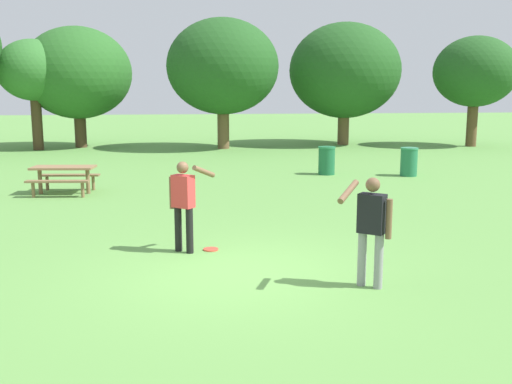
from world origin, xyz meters
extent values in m
plane|color=#609947|center=(0.00, 0.00, 0.00)|extent=(120.00, 120.00, 0.00)
cylinder|color=black|center=(-0.93, 1.41, 0.41)|extent=(0.13, 0.13, 0.82)
cylinder|color=black|center=(-0.73, 1.25, 0.41)|extent=(0.13, 0.13, 0.82)
cube|color=#D83838|center=(-0.83, 1.33, 1.11)|extent=(0.43, 0.41, 0.58)
sphere|color=brown|center=(-0.83, 1.33, 1.53)|extent=(0.21, 0.21, 0.21)
cylinder|color=brown|center=(-1.03, 1.50, 1.06)|extent=(0.09, 0.09, 0.58)
cylinder|color=brown|center=(-0.45, 1.37, 1.45)|extent=(0.44, 0.50, 0.28)
cylinder|color=gray|center=(1.98, -1.01, 0.41)|extent=(0.13, 0.13, 0.82)
cylinder|color=gray|center=(1.78, -0.84, 0.41)|extent=(0.13, 0.13, 0.82)
cube|color=black|center=(1.88, -0.93, 1.11)|extent=(0.43, 0.41, 0.58)
sphere|color=brown|center=(1.88, -0.93, 1.53)|extent=(0.21, 0.21, 0.21)
cylinder|color=brown|center=(2.08, -1.09, 1.06)|extent=(0.09, 0.09, 0.58)
cylinder|color=brown|center=(1.51, -0.97, 1.45)|extent=(0.44, 0.50, 0.28)
cylinder|color=#E04733|center=(-0.35, 1.39, 0.01)|extent=(0.28, 0.28, 0.03)
cube|color=olive|center=(-4.09, 7.76, 0.74)|extent=(1.77, 0.94, 0.06)
cube|color=olive|center=(-4.15, 7.19, 0.44)|extent=(1.72, 0.44, 0.05)
cube|color=olive|center=(-4.03, 8.34, 0.44)|extent=(1.72, 0.44, 0.05)
cylinder|color=olive|center=(-4.75, 7.83, 0.35)|extent=(0.11, 0.11, 0.71)
cylinder|color=olive|center=(-4.81, 7.26, 0.21)|extent=(0.09, 0.09, 0.41)
cylinder|color=olive|center=(-4.69, 8.41, 0.21)|extent=(0.09, 0.09, 0.41)
cylinder|color=olive|center=(-3.43, 7.69, 0.35)|extent=(0.11, 0.11, 0.71)
cylinder|color=olive|center=(-3.50, 7.12, 0.21)|extent=(0.09, 0.09, 0.41)
cylinder|color=olive|center=(-3.37, 8.27, 0.21)|extent=(0.09, 0.09, 0.41)
cylinder|color=#237047|center=(6.79, 9.76, 0.45)|extent=(0.56, 0.56, 0.90)
cylinder|color=#2E8657|center=(6.79, 9.76, 0.93)|extent=(0.59, 0.59, 0.06)
cylinder|color=#1E663D|center=(4.12, 10.46, 0.45)|extent=(0.56, 0.56, 0.90)
cylinder|color=#287A4B|center=(4.12, 10.46, 0.93)|extent=(0.59, 0.59, 0.06)
cylinder|color=#4C3823|center=(-7.61, 20.31, 1.42)|extent=(0.50, 0.50, 2.84)
ellipsoid|color=#33702D|center=(-7.61, 20.31, 3.78)|extent=(3.39, 3.39, 2.88)
cylinder|color=#4C3823|center=(-5.77, 21.33, 1.11)|extent=(0.57, 0.57, 2.22)
ellipsoid|color=#286023|center=(-5.77, 21.33, 3.68)|extent=(5.29, 5.29, 4.49)
cylinder|color=brown|center=(1.29, 19.79, 1.24)|extent=(0.58, 0.58, 2.48)
ellipsoid|color=#21511E|center=(1.29, 19.79, 3.97)|extent=(5.40, 5.40, 4.59)
cylinder|color=brown|center=(7.72, 21.05, 1.13)|extent=(0.59, 0.59, 2.26)
ellipsoid|color=#21511E|center=(7.72, 21.05, 3.84)|extent=(5.74, 5.74, 4.88)
cylinder|color=brown|center=(13.95, 19.27, 1.31)|extent=(0.53, 0.53, 2.62)
ellipsoid|color=#21511E|center=(13.95, 19.27, 3.76)|extent=(4.13, 4.13, 3.51)
camera|label=1|loc=(-0.87, -8.93, 2.89)|focal=41.01mm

